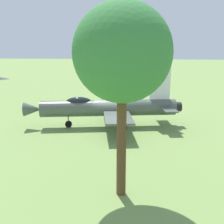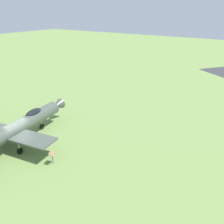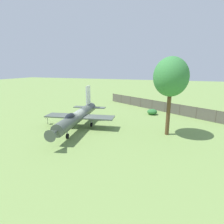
{
  "view_description": "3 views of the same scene",
  "coord_description": "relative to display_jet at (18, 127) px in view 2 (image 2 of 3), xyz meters",
  "views": [
    {
      "loc": [
        2.41,
        -23.63,
        7.39
      ],
      "look_at": [
        0.7,
        -4.49,
        2.5
      ],
      "focal_mm": 44.29,
      "sensor_mm": 36.0,
      "label": 1
    },
    {
      "loc": [
        11.71,
        19.03,
        12.45
      ],
      "look_at": [
        -8.96,
        5.21,
        1.5
      ],
      "focal_mm": 38.16,
      "sensor_mm": 36.0,
      "label": 2
    },
    {
      "loc": [
        -20.64,
        -12.17,
        8.0
      ],
      "look_at": [
        0.7,
        -4.49,
        2.5
      ],
      "focal_mm": 29.79,
      "sensor_mm": 36.0,
      "label": 3
    }
  ],
  "objects": [
    {
      "name": "ground_plane",
      "position": [
        0.31,
        0.05,
        -1.77
      ],
      "size": [
        200.0,
        200.0,
        0.0
      ],
      "primitive_type": "plane",
      "color": "#75934C"
    },
    {
      "name": "display_jet",
      "position": [
        0.0,
        0.0,
        0.0
      ],
      "size": [
        13.87,
        9.51,
        5.27
      ],
      "rotation": [
        0.0,
        0.0,
        3.3
      ],
      "color": "#4C564C",
      "rests_on": "ground_plane"
    },
    {
      "name": "info_plaque",
      "position": [
        0.61,
        5.26,
        -0.92
      ],
      "size": [
        0.68,
        0.53,
        1.14
      ],
      "color": "#333333",
      "rests_on": "ground_plane"
    }
  ]
}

